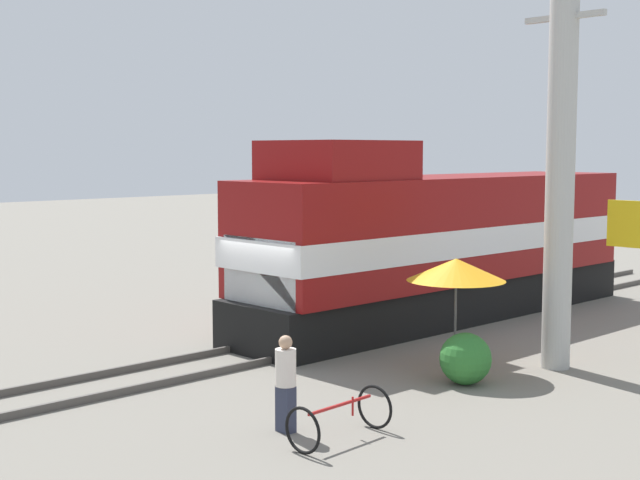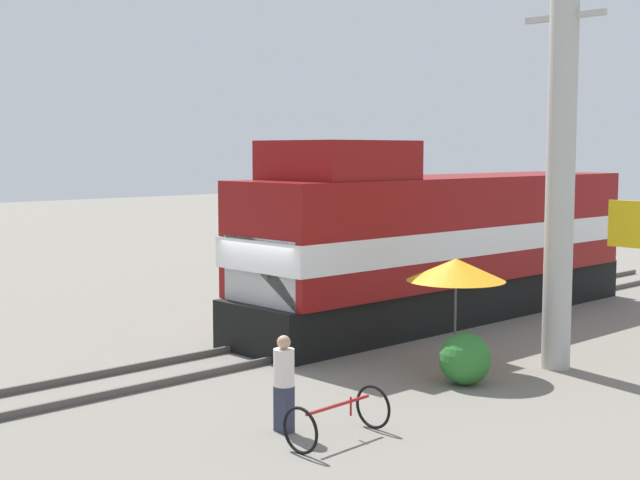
{
  "view_description": "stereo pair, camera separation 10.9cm",
  "coord_description": "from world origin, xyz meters",
  "px_view_note": "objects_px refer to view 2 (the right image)",
  "views": [
    {
      "loc": [
        14.94,
        -13.13,
        4.53
      ],
      "look_at": [
        1.2,
        -0.08,
        2.62
      ],
      "focal_mm": 50.0,
      "sensor_mm": 36.0,
      "label": 1
    },
    {
      "loc": [
        15.01,
        -13.05,
        4.53
      ],
      "look_at": [
        1.2,
        -0.08,
        2.62
      ],
      "focal_mm": 50.0,
      "sensor_mm": 36.0,
      "label": 2
    }
  ],
  "objects_px": {
    "locomotive": "(437,243)",
    "person_bystander": "(284,380)",
    "utility_pole": "(561,170)",
    "bicycle": "(338,418)",
    "vendor_umbrella": "(456,270)"
  },
  "relations": [
    {
      "from": "utility_pole",
      "to": "vendor_umbrella",
      "type": "bearing_deg",
      "value": -127.28
    },
    {
      "from": "locomotive",
      "to": "person_bystander",
      "type": "bearing_deg",
      "value": -64.42
    },
    {
      "from": "utility_pole",
      "to": "person_bystander",
      "type": "relative_size",
      "value": 5.17
    },
    {
      "from": "locomotive",
      "to": "bicycle",
      "type": "height_order",
      "value": "locomotive"
    },
    {
      "from": "bicycle",
      "to": "person_bystander",
      "type": "bearing_deg",
      "value": 16.29
    },
    {
      "from": "vendor_umbrella",
      "to": "bicycle",
      "type": "height_order",
      "value": "vendor_umbrella"
    },
    {
      "from": "vendor_umbrella",
      "to": "person_bystander",
      "type": "xyz_separation_m",
      "value": [
        0.64,
        -5.21,
        -1.25
      ]
    },
    {
      "from": "locomotive",
      "to": "utility_pole",
      "type": "height_order",
      "value": "utility_pole"
    },
    {
      "from": "person_bystander",
      "to": "utility_pole",
      "type": "bearing_deg",
      "value": 84.48
    },
    {
      "from": "utility_pole",
      "to": "bicycle",
      "type": "relative_size",
      "value": 4.62
    },
    {
      "from": "vendor_umbrella",
      "to": "bicycle",
      "type": "distance_m",
      "value": 5.41
    },
    {
      "from": "utility_pole",
      "to": "person_bystander",
      "type": "height_order",
      "value": "utility_pole"
    },
    {
      "from": "utility_pole",
      "to": "bicycle",
      "type": "height_order",
      "value": "utility_pole"
    },
    {
      "from": "vendor_umbrella",
      "to": "bicycle",
      "type": "bearing_deg",
      "value": -72.33
    },
    {
      "from": "person_bystander",
      "to": "vendor_umbrella",
      "type": "bearing_deg",
      "value": 96.96
    }
  ]
}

